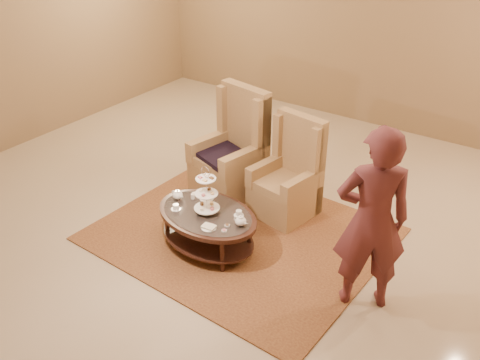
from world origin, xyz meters
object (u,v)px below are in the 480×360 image
Objects in this scene: tea_table at (207,219)px; armchair_right at (289,182)px; person at (372,221)px; armchair_left at (233,159)px.

tea_table is 1.19m from armchair_right.
person reaches higher than tea_table.
armchair_left is at bearing -57.16° from person.
armchair_left reaches higher than tea_table.
tea_table is 1.26m from armchair_left.
armchair_right is (0.84, -0.03, -0.06)m from armchair_left.
armchair_right is 0.66× the size of person.
tea_table is 1.83m from person.
armchair_left is 1.13× the size of armchair_right.
person is at bearing -25.18° from armchair_right.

